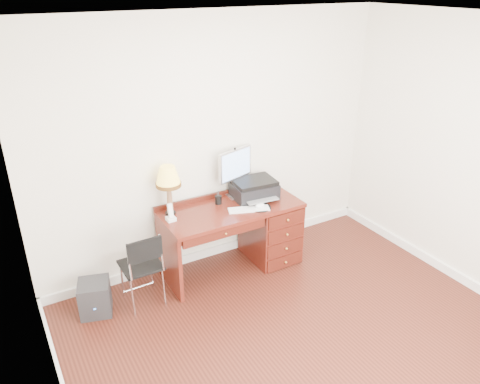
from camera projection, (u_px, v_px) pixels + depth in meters
ground at (308, 344)px, 4.15m from camera, size 4.00×4.00×0.00m
room_shell at (269, 301)px, 4.63m from camera, size 4.00×4.00×4.00m
desk at (256, 228)px, 5.23m from camera, size 1.50×0.67×0.75m
monitor at (236, 167)px, 5.07m from camera, size 0.46×0.22×0.54m
keyboard at (249, 209)px, 4.88m from camera, size 0.45×0.26×0.02m
mouse_pad at (260, 206)px, 4.93m from camera, size 0.24×0.24×0.05m
printer at (254, 189)px, 5.13m from camera, size 0.50×0.40×0.21m
leg_lamp at (168, 179)px, 4.65m from camera, size 0.26×0.26×0.52m
phone at (171, 216)px, 4.65m from camera, size 0.09×0.09×0.19m
pen_cup at (218, 200)px, 5.00m from camera, size 0.07×0.07×0.09m
chair at (142, 263)px, 4.47m from camera, size 0.38×0.38×0.79m
equipment_box at (95, 297)px, 4.48m from camera, size 0.36×0.36×0.34m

